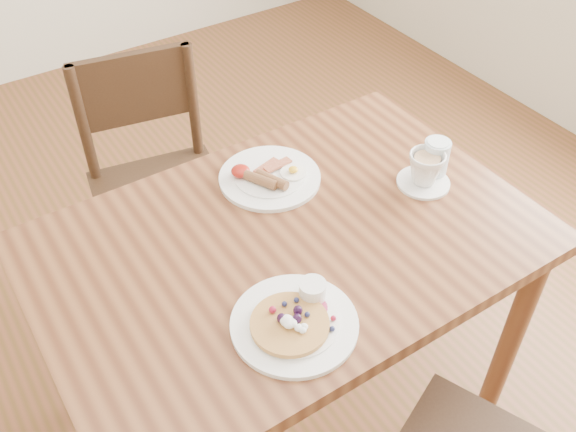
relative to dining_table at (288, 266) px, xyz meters
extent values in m
plane|color=brown|center=(0.00, 0.00, -0.65)|extent=(5.00, 5.00, 0.00)
cube|color=brown|center=(0.00, 0.00, 0.08)|extent=(1.20, 0.80, 0.04)
cylinder|color=brown|center=(0.54, -0.34, -0.30)|extent=(0.06, 0.06, 0.71)
cylinder|color=brown|center=(0.54, 0.34, -0.30)|extent=(0.06, 0.06, 0.71)
cylinder|color=brown|center=(-0.54, 0.34, -0.30)|extent=(0.06, 0.06, 0.71)
cube|color=#311F12|center=(-0.08, 0.64, -0.20)|extent=(0.49, 0.49, 0.04)
cylinder|color=#311F12|center=(-0.29, 0.49, -0.44)|extent=(0.04, 0.04, 0.43)
cylinder|color=#311F12|center=(0.07, 0.43, -0.44)|extent=(0.04, 0.04, 0.43)
cylinder|color=#311F12|center=(-0.22, 0.85, -0.44)|extent=(0.04, 0.04, 0.43)
cylinder|color=#311F12|center=(0.13, 0.78, -0.44)|extent=(0.04, 0.04, 0.43)
cylinder|color=#311F12|center=(0.13, 0.78, 0.01)|extent=(0.04, 0.04, 0.43)
cylinder|color=#311F12|center=(-0.22, 0.85, 0.01)|extent=(0.04, 0.04, 0.43)
cube|color=#311F12|center=(-0.04, 0.82, 0.11)|extent=(0.38, 0.10, 0.24)
cylinder|color=white|center=(-0.13, -0.23, 0.10)|extent=(0.27, 0.27, 0.01)
cylinder|color=white|center=(-0.13, -0.23, 0.11)|extent=(0.19, 0.19, 0.01)
cylinder|color=#B22D59|center=(-0.08, -0.22, 0.12)|extent=(0.07, 0.07, 0.00)
cylinder|color=#C68C47|center=(-0.15, -0.23, 0.12)|extent=(0.17, 0.17, 0.01)
ellipsoid|color=white|center=(-0.15, -0.24, 0.14)|extent=(0.03, 0.03, 0.02)
ellipsoid|color=white|center=(-0.14, -0.26, 0.13)|extent=(0.02, 0.02, 0.01)
cylinder|color=white|center=(-0.06, -0.19, 0.13)|extent=(0.06, 0.06, 0.04)
cylinder|color=#591E07|center=(-0.06, -0.19, 0.15)|extent=(0.05, 0.05, 0.00)
sphere|color=black|center=(-0.12, -0.22, 0.14)|extent=(0.02, 0.02, 0.02)
sphere|color=#1E234C|center=(-0.12, -0.20, 0.13)|extent=(0.01, 0.01, 0.01)
sphere|color=#1E234C|center=(-0.14, -0.18, 0.13)|extent=(0.01, 0.01, 0.01)
sphere|color=#B21938|center=(-0.15, -0.20, 0.13)|extent=(0.02, 0.02, 0.02)
sphere|color=black|center=(-0.17, -0.22, 0.14)|extent=(0.02, 0.02, 0.02)
sphere|color=#1E234C|center=(-0.16, -0.24, 0.13)|extent=(0.01, 0.01, 0.01)
sphere|color=black|center=(-0.14, -0.24, 0.14)|extent=(0.02, 0.02, 0.02)
sphere|color=#1E234C|center=(-0.12, -0.24, 0.13)|extent=(0.01, 0.01, 0.01)
sphere|color=#1E234C|center=(-0.07, -0.27, 0.12)|extent=(0.01, 0.01, 0.01)
sphere|color=#B21938|center=(-0.05, -0.24, 0.12)|extent=(0.01, 0.01, 0.01)
cylinder|color=white|center=(0.08, 0.21, 0.10)|extent=(0.27, 0.27, 0.01)
cylinder|color=white|center=(0.08, 0.21, 0.11)|extent=(0.19, 0.19, 0.01)
cylinder|color=brown|center=(0.04, 0.19, 0.13)|extent=(0.06, 0.10, 0.03)
cylinder|color=brown|center=(0.07, 0.18, 0.13)|extent=(0.06, 0.10, 0.03)
cube|color=maroon|center=(0.09, 0.24, 0.12)|extent=(0.08, 0.04, 0.01)
cube|color=maroon|center=(0.12, 0.23, 0.12)|extent=(0.08, 0.03, 0.01)
cylinder|color=white|center=(0.14, 0.18, 0.12)|extent=(0.07, 0.07, 0.00)
ellipsoid|color=yellow|center=(0.14, 0.18, 0.13)|extent=(0.03, 0.03, 0.01)
ellipsoid|color=#A5190F|center=(0.02, 0.25, 0.13)|extent=(0.05, 0.05, 0.03)
cylinder|color=white|center=(0.41, -0.03, 0.10)|extent=(0.14, 0.14, 0.01)
imported|color=white|center=(0.41, -0.03, 0.15)|extent=(0.11, 0.11, 0.09)
cylinder|color=tan|center=(0.41, -0.03, 0.18)|extent=(0.07, 0.07, 0.00)
cylinder|color=silver|center=(0.46, -0.01, 0.15)|extent=(0.07, 0.07, 0.10)
camera|label=1|loc=(-0.60, -0.92, 1.18)|focal=40.00mm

